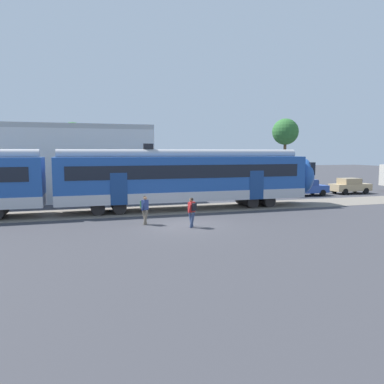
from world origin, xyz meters
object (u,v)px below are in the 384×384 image
(pedestrian_red, at_px, (192,210))
(parked_car_tan, at_px, (350,186))
(commuter_train, at_px, (61,181))
(parked_car_blue, at_px, (306,188))
(pedestrian_navy, at_px, (145,207))

(pedestrian_red, distance_m, parked_car_tan, 23.04)
(commuter_train, relative_size, pedestrian_red, 22.83)
(commuter_train, height_order, pedestrian_red, commuter_train)
(pedestrian_red, height_order, parked_car_tan, pedestrian_red)
(commuter_train, bearing_deg, parked_car_tan, 10.18)
(parked_car_blue, bearing_deg, pedestrian_navy, -150.91)
(pedestrian_navy, relative_size, parked_car_blue, 0.41)
(commuter_train, xyz_separation_m, pedestrian_red, (6.98, -6.58, -1.26))
(pedestrian_navy, distance_m, pedestrian_red, 2.83)
(pedestrian_navy, distance_m, parked_car_blue, 19.60)
(pedestrian_navy, xyz_separation_m, parked_car_blue, (17.13, 9.53, -0.21))
(commuter_train, xyz_separation_m, parked_car_tan, (26.99, 4.84, -1.47))
(pedestrian_navy, relative_size, pedestrian_red, 1.00)
(commuter_train, relative_size, parked_car_tan, 9.47)
(commuter_train, distance_m, parked_car_tan, 27.46)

